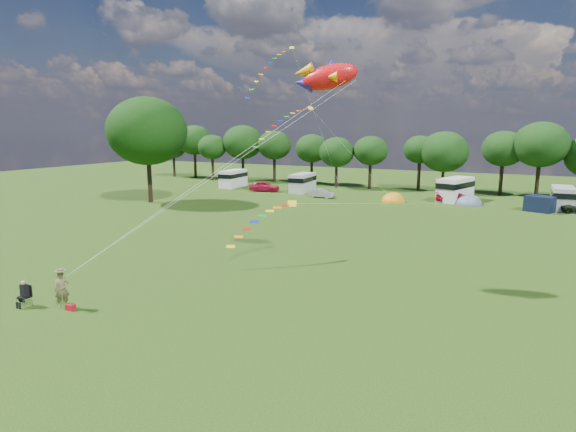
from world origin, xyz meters
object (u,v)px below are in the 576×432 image
at_px(car_a, 264,186).
at_px(tent_orange, 393,202).
at_px(car_b, 322,193).
at_px(camp_chair, 25,291).
at_px(campervan_a, 233,178).
at_px(tent_greyblue, 469,204).
at_px(car_c, 455,197).
at_px(fish_kite, 325,77).
at_px(campervan_d, 563,197).
at_px(campervan_c, 455,188).
at_px(campervan_b, 303,182).
at_px(kite_flyer, 62,289).
at_px(big_tree, 147,131).

xyz_separation_m(car_a, tent_orange, (20.02, -1.48, -0.75)).
xyz_separation_m(car_b, camp_chair, (1.69, -44.71, 0.27)).
bearing_deg(campervan_a, tent_greyblue, -97.34).
bearing_deg(car_b, car_c, -74.49).
height_order(car_a, car_b, car_a).
xyz_separation_m(car_b, fish_kite, (13.89, -32.64, 11.87)).
bearing_deg(car_a, tent_orange, -106.43).
height_order(campervan_d, fish_kite, fish_kite).
relative_size(campervan_a, campervan_c, 0.86).
relative_size(car_c, campervan_d, 0.89).
relative_size(campervan_b, camp_chair, 3.94).
distance_m(car_a, campervan_b, 5.83).
distance_m(campervan_a, campervan_c, 34.15).
bearing_deg(fish_kite, campervan_d, 54.91).
height_order(tent_orange, kite_flyer, kite_flyer).
bearing_deg(tent_orange, tent_greyblue, 12.91).
bearing_deg(tent_greyblue, tent_orange, -167.09).
height_order(campervan_c, fish_kite, fish_kite).
xyz_separation_m(car_a, kite_flyer, (13.93, -46.13, 0.23)).
distance_m(campervan_c, fish_kite, 39.60).
relative_size(car_a, camp_chair, 3.18).
xyz_separation_m(campervan_b, camp_chair, (6.62, -49.08, -0.60)).
distance_m(car_c, tent_greyblue, 2.15).
distance_m(kite_flyer, fish_kite, 19.09).
bearing_deg(campervan_b, car_c, -95.43).
bearing_deg(car_a, camp_chair, -177.88).
xyz_separation_m(kite_flyer, camp_chair, (-1.95, -0.77, -0.13)).
bearing_deg(tent_orange, car_b, -175.77).
distance_m(camp_chair, fish_kite, 20.72).
height_order(big_tree, campervan_a, big_tree).
xyz_separation_m(car_a, fish_kite, (24.18, -34.83, 11.70)).
distance_m(big_tree, campervan_c, 40.31).
height_order(car_c, fish_kite, fish_kite).
bearing_deg(big_tree, car_b, 37.26).
bearing_deg(car_c, camp_chair, 151.65).
distance_m(tent_orange, camp_chair, 46.14).
xyz_separation_m(car_b, campervan_c, (16.70, 5.35, 1.02)).
bearing_deg(kite_flyer, camp_chair, 150.80).
height_order(car_a, campervan_a, campervan_a).
xyz_separation_m(big_tree, fish_kite, (31.93, -18.92, 3.45)).
height_order(campervan_c, kite_flyer, campervan_c).
bearing_deg(camp_chair, campervan_c, 75.86).
relative_size(big_tree, kite_flyer, 6.62).
xyz_separation_m(big_tree, tent_orange, (27.77, 14.44, -9.00)).
bearing_deg(car_a, big_tree, 141.85).
bearing_deg(kite_flyer, fish_kite, -3.00).
height_order(car_a, camp_chair, car_a).
bearing_deg(campervan_d, car_b, 96.47).
bearing_deg(car_a, car_c, -98.95).
relative_size(big_tree, tent_orange, 3.90).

